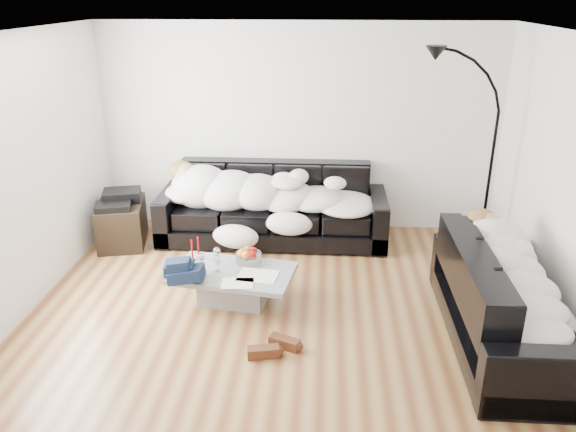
# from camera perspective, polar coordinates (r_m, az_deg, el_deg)

# --- Properties ---
(ground) EXTENTS (5.00, 5.00, 0.00)m
(ground) POSITION_cam_1_polar(r_m,az_deg,el_deg) (5.55, -0.22, -9.82)
(ground) COLOR brown
(ground) RESTS_ON ground
(wall_back) EXTENTS (5.00, 0.02, 2.60)m
(wall_back) POSITION_cam_1_polar(r_m,az_deg,el_deg) (7.15, 1.09, 8.83)
(wall_back) COLOR silver
(wall_back) RESTS_ON ground
(wall_left) EXTENTS (0.02, 4.50, 2.60)m
(wall_left) POSITION_cam_1_polar(r_m,az_deg,el_deg) (5.74, -26.05, 3.24)
(wall_left) COLOR silver
(wall_left) RESTS_ON ground
(wall_right) EXTENTS (0.02, 4.50, 2.60)m
(wall_right) POSITION_cam_1_polar(r_m,az_deg,el_deg) (5.43, 27.14, 2.05)
(wall_right) COLOR silver
(wall_right) RESTS_ON ground
(ceiling) EXTENTS (5.00, 5.00, 0.00)m
(ceiling) POSITION_cam_1_polar(r_m,az_deg,el_deg) (4.73, -0.26, 18.03)
(ceiling) COLOR white
(ceiling) RESTS_ON ground
(sofa_back) EXTENTS (2.80, 0.97, 0.91)m
(sofa_back) POSITION_cam_1_polar(r_m,az_deg,el_deg) (6.95, -1.57, 1.17)
(sofa_back) COLOR black
(sofa_back) RESTS_ON ground
(sofa_right) EXTENTS (0.92, 2.14, 0.87)m
(sofa_right) POSITION_cam_1_polar(r_m,az_deg,el_deg) (5.30, 21.35, -7.72)
(sofa_right) COLOR black
(sofa_right) RESTS_ON ground
(sleeper_back) EXTENTS (2.37, 0.82, 0.47)m
(sleeper_back) POSITION_cam_1_polar(r_m,az_deg,el_deg) (6.84, -1.63, 2.59)
(sleeper_back) COLOR silver
(sleeper_back) RESTS_ON sofa_back
(sleeper_right) EXTENTS (0.77, 1.83, 0.45)m
(sleeper_right) POSITION_cam_1_polar(r_m,az_deg,el_deg) (5.21, 21.67, -5.69)
(sleeper_right) COLOR silver
(sleeper_right) RESTS_ON sofa_right
(teal_cushion) EXTENTS (0.42, 0.38, 0.20)m
(teal_cushion) POSITION_cam_1_polar(r_m,az_deg,el_deg) (5.73, 19.36, -1.97)
(teal_cushion) COLOR #0E654C
(teal_cushion) RESTS_ON sofa_right
(coffee_table) EXTENTS (1.27, 0.86, 0.34)m
(coffee_table) POSITION_cam_1_polar(r_m,az_deg,el_deg) (5.68, -5.55, -7.11)
(coffee_table) COLOR #939699
(coffee_table) RESTS_ON ground
(fruit_bowl) EXTENTS (0.31, 0.31, 0.16)m
(fruit_bowl) POSITION_cam_1_polar(r_m,az_deg,el_deg) (5.73, -4.04, -3.97)
(fruit_bowl) COLOR white
(fruit_bowl) RESTS_ON coffee_table
(wine_glass_a) EXTENTS (0.09, 0.09, 0.18)m
(wine_glass_a) POSITION_cam_1_polar(r_m,az_deg,el_deg) (5.73, -7.24, -4.01)
(wine_glass_a) COLOR white
(wine_glass_a) RESTS_ON coffee_table
(wine_glass_b) EXTENTS (0.08, 0.08, 0.18)m
(wine_glass_b) POSITION_cam_1_polar(r_m,az_deg,el_deg) (5.62, -8.80, -4.61)
(wine_glass_b) COLOR white
(wine_glass_b) RESTS_ON coffee_table
(wine_glass_c) EXTENTS (0.09, 0.09, 0.17)m
(wine_glass_c) POSITION_cam_1_polar(r_m,az_deg,el_deg) (5.57, -7.21, -4.79)
(wine_glass_c) COLOR white
(wine_glass_c) RESTS_ON coffee_table
(candle_left) EXTENTS (0.04, 0.04, 0.23)m
(candle_left) POSITION_cam_1_polar(r_m,az_deg,el_deg) (5.81, -9.71, -3.47)
(candle_left) COLOR maroon
(candle_left) RESTS_ON coffee_table
(candle_right) EXTENTS (0.05, 0.05, 0.24)m
(candle_right) POSITION_cam_1_polar(r_m,az_deg,el_deg) (5.83, -9.10, -3.25)
(candle_right) COLOR maroon
(candle_right) RESTS_ON coffee_table
(newspaper_a) EXTENTS (0.41, 0.34, 0.01)m
(newspaper_a) POSITION_cam_1_polar(r_m,az_deg,el_deg) (5.49, -3.09, -6.04)
(newspaper_a) COLOR silver
(newspaper_a) RESTS_ON coffee_table
(newspaper_b) EXTENTS (0.31, 0.23, 0.01)m
(newspaper_b) POSITION_cam_1_polar(r_m,az_deg,el_deg) (5.37, -5.14, -6.79)
(newspaper_b) COLOR silver
(newspaper_b) RESTS_ON coffee_table
(navy_jacket) EXTENTS (0.39, 0.34, 0.18)m
(navy_jacket) POSITION_cam_1_polar(r_m,az_deg,el_deg) (5.43, -10.80, -4.82)
(navy_jacket) COLOR black
(navy_jacket) RESTS_ON coffee_table
(shoes) EXTENTS (0.47, 0.34, 0.11)m
(shoes) POSITION_cam_1_polar(r_m,az_deg,el_deg) (4.99, -1.49, -13.17)
(shoes) COLOR #472311
(shoes) RESTS_ON ground
(av_cabinet) EXTENTS (0.68, 0.86, 0.53)m
(av_cabinet) POSITION_cam_1_polar(r_m,az_deg,el_deg) (7.19, -16.50, -0.70)
(av_cabinet) COLOR black
(av_cabinet) RESTS_ON ground
(stereo) EXTENTS (0.51, 0.44, 0.13)m
(stereo) POSITION_cam_1_polar(r_m,az_deg,el_deg) (7.08, -16.79, 1.75)
(stereo) COLOR black
(stereo) RESTS_ON av_cabinet
(floor_lamp) EXTENTS (0.83, 0.59, 2.11)m
(floor_lamp) POSITION_cam_1_polar(r_m,az_deg,el_deg) (6.68, 19.86, 4.36)
(floor_lamp) COLOR black
(floor_lamp) RESTS_ON ground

